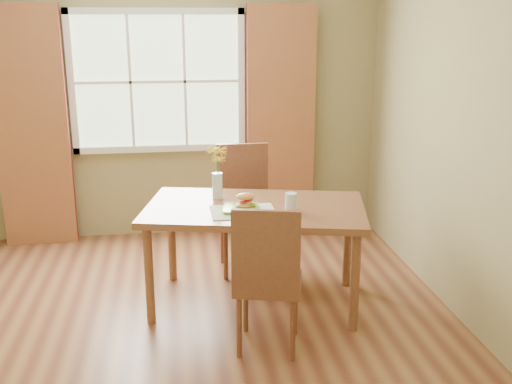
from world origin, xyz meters
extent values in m
cube|color=brown|center=(0.00, 0.00, -0.01)|extent=(4.20, 3.80, 0.02)
cube|color=#938958|center=(0.00, 1.91, 1.35)|extent=(4.20, 0.02, 2.70)
cube|color=#938958|center=(0.00, -1.91, 1.35)|extent=(4.20, 0.02, 2.70)
cube|color=#938958|center=(2.11, 0.00, 1.35)|extent=(0.02, 3.80, 2.70)
cube|color=beige|center=(0.00, 1.88, 1.50)|extent=(1.50, 0.02, 1.20)
cube|color=white|center=(0.00, 1.85, 2.13)|extent=(1.62, 0.04, 0.06)
cube|color=white|center=(0.00, 1.85, 0.87)|extent=(1.62, 0.04, 0.06)
cube|color=white|center=(-0.78, 1.85, 1.50)|extent=(0.06, 0.04, 1.32)
cube|color=white|center=(0.78, 1.85, 1.50)|extent=(0.06, 0.04, 1.32)
cube|color=white|center=(0.00, 1.85, 1.50)|extent=(1.50, 0.03, 0.02)
cube|color=maroon|center=(-1.15, 1.78, 1.10)|extent=(0.65, 0.08, 2.20)
cube|color=maroon|center=(1.15, 1.78, 1.10)|extent=(0.65, 0.08, 2.20)
cube|color=brown|center=(0.69, 0.25, 0.74)|extent=(1.72, 1.20, 0.05)
cylinder|color=brown|center=(-0.08, 0.05, 0.36)|extent=(0.06, 0.06, 0.72)
cylinder|color=brown|center=(1.30, -0.26, 0.36)|extent=(0.06, 0.06, 0.72)
cylinder|color=brown|center=(0.08, 0.76, 0.36)|extent=(0.06, 0.06, 0.72)
cylinder|color=brown|center=(1.46, 0.45, 0.36)|extent=(0.06, 0.06, 0.72)
cube|color=brown|center=(0.69, -0.37, 0.44)|extent=(0.50, 0.50, 0.04)
cube|color=brown|center=(0.64, -0.55, 0.73)|extent=(0.41, 0.13, 0.53)
cylinder|color=brown|center=(0.49, -0.49, 0.21)|extent=(0.04, 0.04, 0.42)
cylinder|color=brown|center=(0.81, -0.57, 0.21)|extent=(0.04, 0.04, 0.42)
cylinder|color=brown|center=(0.57, -0.17, 0.21)|extent=(0.04, 0.04, 0.42)
cylinder|color=brown|center=(0.89, -0.25, 0.21)|extent=(0.04, 0.04, 0.42)
cube|color=brown|center=(0.69, 0.87, 0.47)|extent=(0.44, 0.44, 0.04)
cube|color=brown|center=(0.69, 1.07, 0.78)|extent=(0.44, 0.04, 0.57)
cylinder|color=brown|center=(0.51, 0.69, 0.23)|extent=(0.04, 0.04, 0.45)
cylinder|color=brown|center=(0.87, 0.69, 0.23)|extent=(0.04, 0.04, 0.45)
cylinder|color=brown|center=(0.51, 1.05, 0.23)|extent=(0.04, 0.04, 0.45)
cylinder|color=brown|center=(0.87, 1.05, 0.23)|extent=(0.04, 0.04, 0.45)
cube|color=beige|center=(0.59, 0.13, 0.77)|extent=(0.45, 0.34, 0.01)
cube|color=#86C431|center=(0.57, 0.16, 0.78)|extent=(0.28, 0.28, 0.01)
ellipsoid|color=#F09751|center=(0.61, 0.17, 0.80)|extent=(0.15, 0.12, 0.04)
ellipsoid|color=#4C8C2D|center=(0.65, 0.15, 0.81)|extent=(0.08, 0.05, 0.01)
cylinder|color=red|center=(0.60, 0.17, 0.83)|extent=(0.07, 0.07, 0.01)
cylinder|color=red|center=(0.63, 0.17, 0.84)|extent=(0.07, 0.07, 0.01)
ellipsoid|color=#F09751|center=(0.61, 0.17, 0.87)|extent=(0.15, 0.12, 0.05)
cylinder|color=silver|center=(0.93, 0.12, 0.83)|extent=(0.08, 0.08, 0.12)
cylinder|color=silver|center=(0.93, 0.12, 0.82)|extent=(0.07, 0.07, 0.10)
cylinder|color=silver|center=(0.44, 0.48, 0.86)|extent=(0.08, 0.08, 0.19)
cylinder|color=silver|center=(0.44, 0.48, 0.81)|extent=(0.07, 0.07, 0.10)
cylinder|color=#3D7028|center=(0.44, 0.48, 0.95)|extent=(0.01, 0.01, 0.37)
cylinder|color=#3D7028|center=(0.45, 0.48, 0.92)|extent=(0.01, 0.01, 0.30)
camera|label=1|loc=(0.13, -3.83, 2.07)|focal=42.00mm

